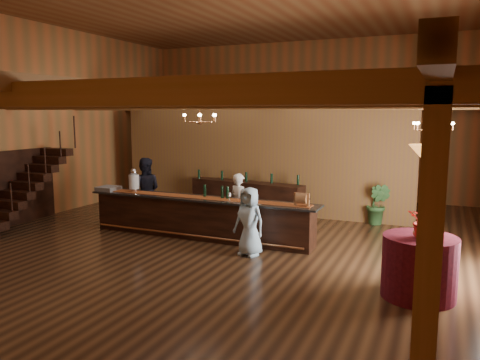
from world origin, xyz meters
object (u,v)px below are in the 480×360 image
at_px(tasting_bar, 200,217).
at_px(raffle_drum, 302,198).
at_px(beverage_dispenser, 134,181).
at_px(round_table, 419,267).
at_px(floor_plant, 378,204).
at_px(chandelier_left, 200,118).
at_px(chandelier_right, 433,126).
at_px(backbar_shelf, 246,198).
at_px(guest, 249,221).
at_px(bartender, 239,204).
at_px(staff_second, 145,190).
at_px(pendant_lamp, 426,151).

relative_size(tasting_bar, raffle_drum, 17.33).
relative_size(beverage_dispenser, round_table, 0.51).
bearing_deg(tasting_bar, floor_plant, 39.38).
xyz_separation_m(beverage_dispenser, raffle_drum, (4.48, -0.13, -0.11)).
bearing_deg(chandelier_left, tasting_bar, 121.05).
height_order(chandelier_right, floor_plant, chandelier_right).
xyz_separation_m(backbar_shelf, guest, (1.58, -3.59, 0.23)).
relative_size(round_table, bartender, 0.77).
height_order(round_table, guest, guest).
bearing_deg(guest, staff_second, 168.83).
bearing_deg(staff_second, tasting_bar, 134.42).
bearing_deg(raffle_drum, chandelier_right, 23.68).
bearing_deg(chandelier_right, chandelier_left, -161.69).
relative_size(pendant_lamp, floor_plant, 0.80).
height_order(chandelier_left, staff_second, chandelier_left).
bearing_deg(chandelier_right, staff_second, -177.97).
height_order(raffle_drum, staff_second, staff_second).
bearing_deg(staff_second, guest, 131.49).
bearing_deg(pendant_lamp, chandelier_left, 164.50).
height_order(pendant_lamp, staff_second, pendant_lamp).
bearing_deg(round_table, tasting_bar, 159.94).
bearing_deg(pendant_lamp, round_table, 0.00).
height_order(guest, floor_plant, guest).
bearing_deg(backbar_shelf, raffle_drum, -40.48).
bearing_deg(chandelier_left, staff_second, 151.58).
xyz_separation_m(pendant_lamp, bartender, (-4.28, 2.47, -1.64)).
distance_m(beverage_dispenser, floor_plant, 6.48).
xyz_separation_m(round_table, bartender, (-4.28, 2.47, 0.25)).
height_order(beverage_dispenser, raffle_drum, beverage_dispenser).
bearing_deg(guest, floor_plant, 73.29).
height_order(tasting_bar, chandelier_left, chandelier_left).
xyz_separation_m(beverage_dispenser, staff_second, (-0.18, 0.72, -0.37)).
relative_size(backbar_shelf, chandelier_left, 4.42).
relative_size(tasting_bar, pendant_lamp, 6.55).
xyz_separation_m(tasting_bar, beverage_dispenser, (-1.93, 0.06, 0.77)).
bearing_deg(round_table, chandelier_right, 89.51).
bearing_deg(backbar_shelf, staff_second, -129.57).
distance_m(bartender, staff_second, 2.88).
distance_m(tasting_bar, chandelier_left, 2.47).
bearing_deg(bartender, tasting_bar, 63.13).
xyz_separation_m(round_table, chandelier_left, (-4.72, 1.31, 2.37)).
bearing_deg(pendant_lamp, guest, 163.48).
distance_m(tasting_bar, beverage_dispenser, 2.08).
bearing_deg(floor_plant, raffle_drum, -111.55).
bearing_deg(beverage_dispenser, round_table, -15.27).
bearing_deg(floor_plant, chandelier_right, -57.23).
distance_m(tasting_bar, bartender, 1.02).
xyz_separation_m(backbar_shelf, round_table, (4.98, -4.60, 0.01)).
bearing_deg(chandelier_right, bartender, -174.55).
xyz_separation_m(tasting_bar, backbar_shelf, (0.06, 2.76, -0.00)).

